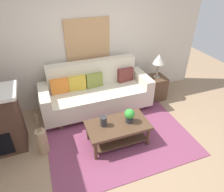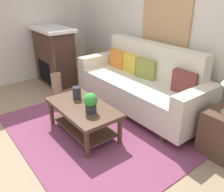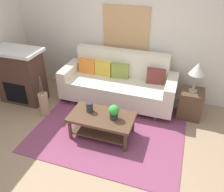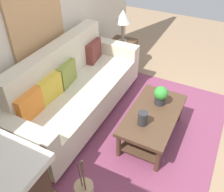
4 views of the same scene
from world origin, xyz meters
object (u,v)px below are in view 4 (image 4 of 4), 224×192
(couch, at_px, (75,91))
(side_table, at_px, (122,55))
(throw_pillow_orange, at_px, (29,105))
(throw_pillow_maroon, at_px, (93,51))
(potted_plant_tabletop, at_px, (161,95))
(table_lamp, at_px, (123,18))
(coffee_table, at_px, (153,120))
(throw_pillow_olive, at_px, (66,74))
(tabletop_vase, at_px, (143,118))
(throw_pillow_mustard, at_px, (49,88))
(framed_painting, at_px, (36,13))

(couch, distance_m, side_table, 1.48)
(throw_pillow_orange, xyz_separation_m, throw_pillow_maroon, (1.48, 0.00, 0.00))
(throw_pillow_maroon, bearing_deg, side_table, -12.48)
(couch, xyz_separation_m, potted_plant_tabletop, (0.28, -1.14, 0.14))
(table_lamp, bearing_deg, coffee_table, -142.04)
(throw_pillow_orange, height_order, coffee_table, throw_pillow_orange)
(throw_pillow_olive, height_order, tabletop_vase, throw_pillow_olive)
(throw_pillow_orange, bearing_deg, side_table, -4.20)
(couch, distance_m, throw_pillow_mustard, 0.46)
(potted_plant_tabletop, bearing_deg, framed_painting, 99.78)
(table_lamp, distance_m, framed_painting, 1.62)
(throw_pillow_mustard, height_order, throw_pillow_olive, same)
(throw_pillow_maroon, xyz_separation_m, coffee_table, (-0.68, -1.26, -0.37))
(throw_pillow_olive, distance_m, throw_pillow_maroon, 0.74)
(throw_pillow_mustard, distance_m, side_table, 1.89)
(throw_pillow_orange, distance_m, potted_plant_tabletop, 1.63)
(throw_pillow_orange, distance_m, table_lamp, 2.24)
(throw_pillow_olive, height_order, framed_painting, framed_painting)
(coffee_table, relative_size, side_table, 1.96)
(throw_pillow_orange, bearing_deg, couch, -9.60)
(throw_pillow_orange, xyz_separation_m, table_lamp, (2.21, -0.16, 0.31))
(throw_pillow_orange, height_order, side_table, throw_pillow_orange)
(couch, distance_m, table_lamp, 1.58)
(potted_plant_tabletop, height_order, framed_painting, framed_painting)
(throw_pillow_mustard, height_order, coffee_table, throw_pillow_mustard)
(couch, height_order, potted_plant_tabletop, couch)
(tabletop_vase, bearing_deg, coffee_table, -13.45)
(framed_painting, bearing_deg, couch, -90.00)
(throw_pillow_maroon, bearing_deg, couch, -170.40)
(throw_pillow_orange, relative_size, table_lamp, 0.63)
(framed_painting, bearing_deg, table_lamp, -18.88)
(throw_pillow_olive, bearing_deg, side_table, -6.29)
(throw_pillow_maroon, height_order, potted_plant_tabletop, throw_pillow_maroon)
(throw_pillow_mustard, relative_size, throw_pillow_maroon, 1.00)
(coffee_table, bearing_deg, side_table, 37.96)
(couch, height_order, throw_pillow_maroon, couch)
(couch, height_order, throw_pillow_mustard, couch)
(throw_pillow_olive, relative_size, coffee_table, 0.33)
(throw_pillow_olive, xyz_separation_m, side_table, (1.47, -0.16, -0.40))
(side_table, relative_size, framed_painting, 0.59)
(coffee_table, distance_m, tabletop_vase, 0.32)
(potted_plant_tabletop, bearing_deg, coffee_table, 178.74)
(throw_pillow_mustard, height_order, tabletop_vase, throw_pillow_mustard)
(couch, bearing_deg, potted_plant_tabletop, -76.36)
(throw_pillow_olive, relative_size, table_lamp, 0.63)
(couch, bearing_deg, side_table, -1.45)
(throw_pillow_orange, bearing_deg, throw_pillow_mustard, 0.00)
(throw_pillow_maroon, height_order, table_lamp, table_lamp)
(throw_pillow_orange, distance_m, throw_pillow_olive, 0.74)
(coffee_table, xyz_separation_m, side_table, (1.41, 1.10, -0.03))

